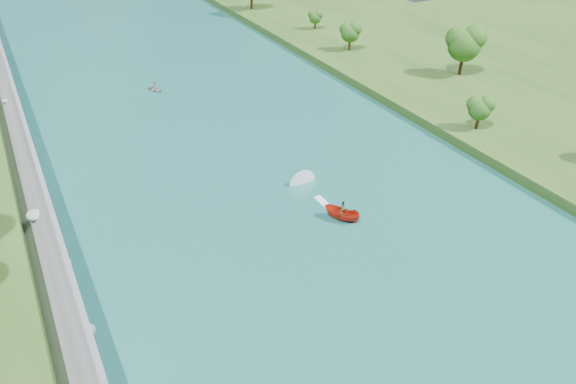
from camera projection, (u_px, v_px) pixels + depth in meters
ground at (345, 267)px, 55.59m from camera, size 260.00×260.00×0.00m
river_water at (259, 177)px, 70.58m from camera, size 55.00×240.00×0.10m
berm_east at (538, 100)px, 89.87m from camera, size 44.00×240.00×1.50m
riprap_bank at (40, 228)px, 58.21m from camera, size 4.43×236.00×4.05m
trees_east at (419, 49)px, 96.17m from camera, size 18.97×135.68×10.01m
motorboat at (335, 208)px, 63.26m from camera, size 3.71×18.94×1.94m
raft at (155, 89)px, 94.91m from camera, size 3.31×3.79×1.53m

